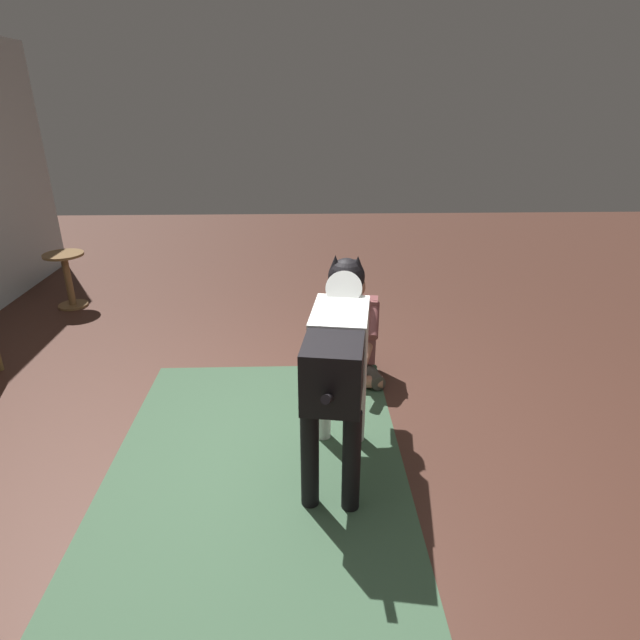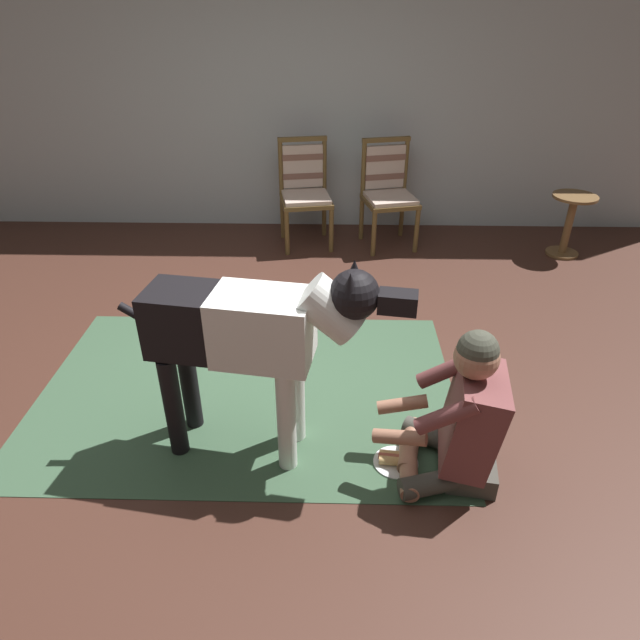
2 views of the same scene
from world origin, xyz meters
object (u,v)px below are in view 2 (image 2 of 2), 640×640
(hot_dog_on_plate, at_px, (396,460))
(round_side_table, at_px, (570,220))
(person_sitting_on_floor, at_px, (461,419))
(dining_chair_left_of_pair, at_px, (305,187))
(dining_chair_right_of_pair, at_px, (388,188))
(large_dog, at_px, (252,333))

(hot_dog_on_plate, height_order, round_side_table, round_side_table)
(person_sitting_on_floor, xyz_separation_m, hot_dog_on_plate, (-0.29, 0.05, -0.33))
(dining_chair_left_of_pair, distance_m, dining_chair_right_of_pair, 0.78)
(hot_dog_on_plate, bearing_deg, person_sitting_on_floor, -8.84)
(person_sitting_on_floor, relative_size, round_side_table, 1.50)
(dining_chair_left_of_pair, relative_size, person_sitting_on_floor, 1.15)
(large_dog, bearing_deg, hot_dog_on_plate, -8.84)
(large_dog, height_order, round_side_table, large_dog)
(dining_chair_right_of_pair, distance_m, large_dog, 3.02)
(large_dog, bearing_deg, round_side_table, 45.79)
(dining_chair_right_of_pair, xyz_separation_m, hot_dog_on_plate, (-0.16, -2.99, -0.52))
(dining_chair_right_of_pair, bearing_deg, round_side_table, -8.90)
(person_sitting_on_floor, bearing_deg, large_dog, 171.16)
(large_dog, relative_size, hot_dog_on_plate, 6.06)
(dining_chair_left_of_pair, bearing_deg, dining_chair_right_of_pair, -0.07)
(dining_chair_left_of_pair, relative_size, dining_chair_right_of_pair, 1.00)
(dining_chair_right_of_pair, relative_size, round_side_table, 1.72)
(large_dog, distance_m, hot_dog_on_plate, 1.02)
(round_side_table, bearing_deg, person_sitting_on_floor, -118.73)
(dining_chair_left_of_pair, height_order, large_dog, large_dog)
(person_sitting_on_floor, relative_size, large_dog, 0.59)
(hot_dog_on_plate, bearing_deg, large_dog, 171.16)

